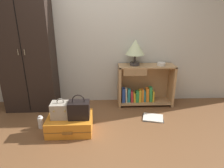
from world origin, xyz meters
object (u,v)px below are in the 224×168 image
Objects in this scene: bowl at (161,64)px; train_case at (61,110)px; wardrobe at (27,49)px; bottle at (41,122)px; open_book_on_floor at (153,118)px; handbag at (79,110)px; suitcase_large at (70,123)px; table_lamp at (135,48)px; bookshelf at (143,86)px.

bowl is 1.89m from train_case.
bottle is (0.32, -0.71, -0.98)m from wardrobe.
bowl is at bearing 67.54° from open_book_on_floor.
bowl reaches higher than handbag.
handbag is at bearing -15.80° from suitcase_large.
train_case is (-0.11, -0.01, 0.23)m from suitcase_large.
bowl reaches higher than open_book_on_floor.
table_lamp is 1.63m from train_case.
wardrobe reaches higher than table_lamp.
table_lamp is at bearing 44.73° from handbag.
bottle is 0.52× the size of open_book_on_floor.
bottle is 1.78m from open_book_on_floor.
table_lamp is 1.18× the size of open_book_on_floor.
table_lamp is at bearing 113.85° from open_book_on_floor.
table_lamp is at bearing 36.78° from train_case.
table_lamp is at bearing 1.93° from wardrobe.
suitcase_large is (-1.24, -0.86, -0.24)m from bookshelf.
bookshelf is 1.60m from train_case.
table_lamp is (-0.18, 0.01, 0.71)m from bookshelf.
open_book_on_floor is at bearing -112.46° from bowl.
table_lamp is 0.69× the size of suitcase_large.
open_book_on_floor is at bearing 12.53° from suitcase_large.
handbag is at bearing -164.06° from open_book_on_floor.
bottle is (-0.60, 0.13, -0.27)m from handbag.
wardrobe is 1.43m from handbag.
table_lamp is 1.23m from open_book_on_floor.
table_lamp is 1.26× the size of handbag.
train_case is 0.83× the size of handbag.
bowl is at bearing -5.70° from table_lamp.
bottle is at bearing 164.25° from train_case.
wardrobe is at bearing 166.30° from open_book_on_floor.
handbag is 1.26m from open_book_on_floor.
train_case is (0.67, -0.81, -0.72)m from wardrobe.
open_book_on_floor is at bearing -13.70° from wardrobe.
bookshelf is 1.41m from handbag.
open_book_on_floor is (2.09, -0.51, -1.06)m from wardrobe.
wardrobe is at bearing 114.10° from bottle.
table_lamp reaches higher than open_book_on_floor.
suitcase_large is 0.29m from handbag.
bowl is at bearing 31.81° from handbag.
wardrobe is at bearing 134.13° from suitcase_large.
suitcase_large is at bearing -10.72° from bottle.
bowl reaches higher than train_case.
handbag is at bearing -6.68° from train_case.
wardrobe is 1.27m from train_case.
wardrobe is 7.20× the size of train_case.
suitcase_large is at bearing -45.87° from wardrobe.
bowl is at bearing 26.79° from train_case.
handbag is 0.94× the size of open_book_on_floor.
bookshelf is 0.73m from table_lamp.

